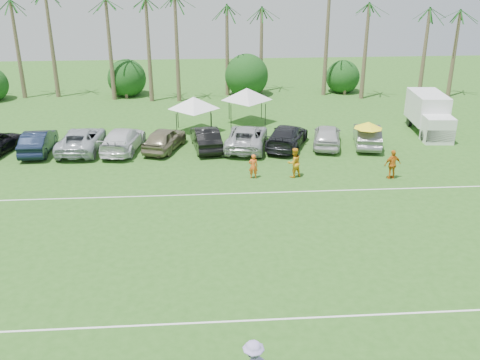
{
  "coord_description": "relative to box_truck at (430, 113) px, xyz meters",
  "views": [
    {
      "loc": [
        1.44,
        -14.78,
        12.86
      ],
      "look_at": [
        3.41,
        12.23,
        1.6
      ],
      "focal_mm": 40.0,
      "sensor_mm": 36.0,
      "label": 1
    }
  ],
  "objects": [
    {
      "name": "canopy_tent_left",
      "position": [
        -18.46,
        1.58,
        1.24
      ],
      "size": [
        4.14,
        4.14,
        3.35
      ],
      "color": "black",
      "rests_on": "ground"
    },
    {
      "name": "parked_car_6",
      "position": [
        -14.64,
        -2.51,
        -0.81
      ],
      "size": [
        3.8,
        6.29,
        1.63
      ],
      "primitive_type": "imported",
      "rotation": [
        0.0,
        0.0,
        2.94
      ],
      "color": "#ADAFB1",
      "rests_on": "ground"
    },
    {
      "name": "sideline_player_c",
      "position": [
        -6.02,
        -9.07,
        -0.68
      ],
      "size": [
        1.17,
        0.65,
        1.89
      ],
      "primitive_type": "imported",
      "rotation": [
        0.0,
        0.0,
        3.33
      ],
      "color": "orange",
      "rests_on": "ground"
    },
    {
      "name": "parked_car_2",
      "position": [
        -26.54,
        -2.21,
        -0.81
      ],
      "size": [
        2.91,
        5.96,
        1.63
      ],
      "primitive_type": "imported",
      "rotation": [
        0.0,
        0.0,
        3.11
      ],
      "color": "#ADB4BA",
      "rests_on": "ground"
    },
    {
      "name": "box_truck",
      "position": [
        0.0,
        0.0,
        0.0
      ],
      "size": [
        2.7,
        6.07,
        3.04
      ],
      "rotation": [
        0.0,
        0.0,
        -0.08
      ],
      "color": "white",
      "rests_on": "ground"
    },
    {
      "name": "parked_car_9",
      "position": [
        -5.71,
        -2.63,
        -0.81
      ],
      "size": [
        2.69,
        5.2,
        1.63
      ],
      "primitive_type": "imported",
      "rotation": [
        0.0,
        0.0,
        2.94
      ],
      "color": "slate",
      "rests_on": "ground"
    },
    {
      "name": "palm_tree_5",
      "position": [
        -19.26,
        13.29,
        6.73
      ],
      "size": [
        2.4,
        2.4,
        9.9
      ],
      "color": "brown",
      "rests_on": "ground"
    },
    {
      "name": "palm_tree_2",
      "position": [
        -31.26,
        13.29,
        7.59
      ],
      "size": [
        2.4,
        2.4,
        10.9
      ],
      "color": "brown",
      "rests_on": "ground"
    },
    {
      "name": "palm_tree_8",
      "position": [
        -6.26,
        13.29,
        5.85
      ],
      "size": [
        2.4,
        2.4,
        8.9
      ],
      "color": "brown",
      "rests_on": "ground"
    },
    {
      "name": "parked_car_3",
      "position": [
        -23.57,
        -2.41,
        -0.81
      ],
      "size": [
        3.11,
        5.9,
        1.63
      ],
      "primitive_type": "imported",
      "rotation": [
        0.0,
        0.0,
        2.99
      ],
      "color": "silver",
      "rests_on": "ground"
    },
    {
      "name": "canopy_tent_right",
      "position": [
        -14.1,
        3.76,
        1.37
      ],
      "size": [
        4.32,
        4.32,
        3.5
      ],
      "color": "black",
      "rests_on": "ground"
    },
    {
      "name": "parked_car_8",
      "position": [
        -8.69,
        -2.54,
        -0.81
      ],
      "size": [
        3.01,
        5.11,
        1.63
      ],
      "primitive_type": "imported",
      "rotation": [
        0.0,
        0.0,
        2.9
      ],
      "color": "silver",
      "rests_on": "ground"
    },
    {
      "name": "parked_car_7",
      "position": [
        -11.67,
        -2.5,
        -0.81
      ],
      "size": [
        4.22,
        6.07,
        1.63
      ],
      "primitive_type": "imported",
      "rotation": [
        0.0,
        0.0,
        2.76
      ],
      "color": "black",
      "rests_on": "ground"
    },
    {
      "name": "field_lines",
      "position": [
        -19.26,
        -16.71,
        -1.62
      ],
      "size": [
        80.0,
        12.1,
        0.01
      ],
      "color": "white",
      "rests_on": "ground"
    },
    {
      "name": "parked_car_4",
      "position": [
        -20.59,
        -2.47,
        -0.81
      ],
      "size": [
        3.39,
        5.16,
        1.63
      ],
      "primitive_type": "imported",
      "rotation": [
        0.0,
        0.0,
        2.81
      ],
      "color": "#7A7255",
      "rests_on": "ground"
    },
    {
      "name": "palm_tree_4",
      "position": [
        -23.26,
        13.29,
        5.85
      ],
      "size": [
        2.4,
        2.4,
        8.9
      ],
      "color": "brown",
      "rests_on": "ground"
    },
    {
      "name": "bush_tree_1",
      "position": [
        -25.26,
        14.29,
        0.17
      ],
      "size": [
        4.0,
        4.0,
        4.0
      ],
      "color": "brown",
      "rests_on": "ground"
    },
    {
      "name": "market_umbrella",
      "position": [
        -6.18,
        -4.12,
        0.4
      ],
      "size": [
        2.03,
        2.03,
        2.26
      ],
      "color": "black",
      "rests_on": "ground"
    },
    {
      "name": "sideline_player_b",
      "position": [
        -12.12,
        -8.35,
        -0.67
      ],
      "size": [
        1.15,
        1.05,
        1.92
      ],
      "primitive_type": "imported",
      "rotation": [
        0.0,
        0.0,
        3.57
      ],
      "color": "orange",
      "rests_on": "ground"
    },
    {
      "name": "sideline_player_a",
      "position": [
        -14.71,
        -8.37,
        -0.83
      ],
      "size": [
        0.59,
        0.4,
        1.59
      ],
      "primitive_type": "imported",
      "rotation": [
        0.0,
        0.0,
        3.1
      ],
      "color": "#FD5F1C",
      "rests_on": "ground"
    },
    {
      "name": "parked_car_5",
      "position": [
        -17.62,
        -2.46,
        -0.81
      ],
      "size": [
        2.41,
        5.15,
        1.63
      ],
      "primitive_type": "imported",
      "rotation": [
        0.0,
        0.0,
        3.28
      ],
      "color": "black",
      "rests_on": "ground"
    },
    {
      "name": "palm_tree_6",
      "position": [
        -15.26,
        13.29,
        7.59
      ],
      "size": [
        2.4,
        2.4,
        10.9
      ],
      "color": "brown",
      "rests_on": "ground"
    },
    {
      "name": "bush_tree_2",
      "position": [
        -13.26,
        14.29,
        0.17
      ],
      "size": [
        4.0,
        4.0,
        4.0
      ],
      "color": "brown",
      "rests_on": "ground"
    },
    {
      "name": "parked_car_1",
      "position": [
        -29.52,
        -2.44,
        -0.81
      ],
      "size": [
        1.87,
        5.0,
        1.63
      ],
      "primitive_type": "imported",
      "rotation": [
        0.0,
        0.0,
        3.17
      ],
      "color": "black",
      "rests_on": "ground"
    },
    {
      "name": "bush_tree_3",
      "position": [
        -3.26,
        14.29,
        0.17
      ],
      "size": [
        4.0,
        4.0,
        4.0
      ],
      "color": "brown",
      "rests_on": "ground"
    },
    {
      "name": "palm_tree_9",
      "position": [
        -1.26,
        13.29,
        6.73
      ],
      "size": [
        2.4,
        2.4,
        9.9
      ],
      "color": "brown",
      "rests_on": "ground"
    }
  ]
}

